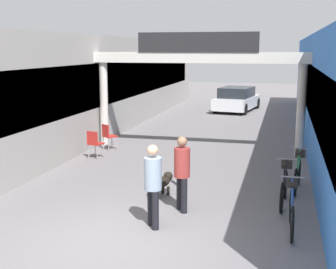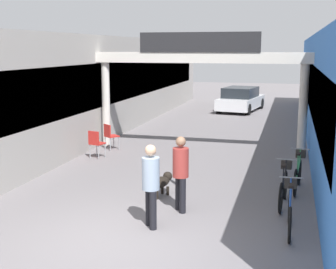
{
  "view_description": "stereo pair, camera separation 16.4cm",
  "coord_description": "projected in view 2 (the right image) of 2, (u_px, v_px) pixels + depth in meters",
  "views": [
    {
      "loc": [
        2.82,
        -7.57,
        3.45
      ],
      "look_at": [
        0.0,
        3.7,
        1.3
      ],
      "focal_mm": 50.0,
      "sensor_mm": 36.0,
      "label": 1
    },
    {
      "loc": [
        2.98,
        -7.53,
        3.45
      ],
      "look_at": [
        0.0,
        3.7,
        1.3
      ],
      "focal_mm": 50.0,
      "sensor_mm": 36.0,
      "label": 2
    }
  ],
  "objects": [
    {
      "name": "pedestrian_with_dog",
      "position": [
        181.0,
        169.0,
        9.89
      ],
      "size": [
        0.47,
        0.47,
        1.63
      ],
      "color": "black",
      "rests_on": "ground_plane"
    },
    {
      "name": "storefront_left",
      "position": [
        97.0,
        84.0,
        19.92
      ],
      "size": [
        3.0,
        26.0,
        3.9
      ],
      "color": "#9E9993",
      "rests_on": "ground_plane"
    },
    {
      "name": "pedestrian_companion",
      "position": [
        151.0,
        181.0,
        8.98
      ],
      "size": [
        0.47,
        0.47,
        1.65
      ],
      "color": "black",
      "rests_on": "ground_plane"
    },
    {
      "name": "cafe_chair_red_farther",
      "position": [
        110.0,
        134.0,
        16.01
      ],
      "size": [
        0.56,
        0.56,
        0.89
      ],
      "color": "gray",
      "rests_on": "ground_plane"
    },
    {
      "name": "parked_car_white",
      "position": [
        241.0,
        99.0,
        25.91
      ],
      "size": [
        2.38,
        4.23,
        1.33
      ],
      "color": "silver",
      "rests_on": "ground_plane"
    },
    {
      "name": "cafe_chair_red_nearer",
      "position": [
        96.0,
        142.0,
        14.76
      ],
      "size": [
        0.49,
        0.49,
        0.89
      ],
      "color": "gray",
      "rests_on": "ground_plane"
    },
    {
      "name": "bollard_post_metal",
      "position": [
        181.0,
        168.0,
        11.65
      ],
      "size": [
        0.1,
        0.1,
        0.99
      ],
      "color": "gray",
      "rests_on": "ground_plane"
    },
    {
      "name": "arcade_sign_gateway",
      "position": [
        199.0,
        68.0,
        15.39
      ],
      "size": [
        7.4,
        0.47,
        3.96
      ],
      "color": "beige",
      "rests_on": "ground_plane"
    },
    {
      "name": "dog_on_leash",
      "position": [
        161.0,
        182.0,
        11.03
      ],
      "size": [
        0.54,
        0.77,
        0.54
      ],
      "color": "black",
      "rests_on": "ground_plane"
    },
    {
      "name": "ground_plane",
      "position": [
        116.0,
        240.0,
        8.54
      ],
      "size": [
        80.0,
        80.0,
        0.0
      ],
      "primitive_type": "plane",
      "color": "slate"
    },
    {
      "name": "bicycle_blue_nearest",
      "position": [
        290.0,
        208.0,
        8.92
      ],
      "size": [
        0.46,
        1.69,
        0.98
      ],
      "color": "black",
      "rests_on": "ground_plane"
    },
    {
      "name": "bicycle_green_third",
      "position": [
        298.0,
        172.0,
        11.53
      ],
      "size": [
        0.46,
        1.69,
        0.98
      ],
      "color": "black",
      "rests_on": "ground_plane"
    },
    {
      "name": "bicycle_black_second",
      "position": [
        284.0,
        185.0,
        10.41
      ],
      "size": [
        0.46,
        1.69,
        0.98
      ],
      "color": "black",
      "rests_on": "ground_plane"
    }
  ]
}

